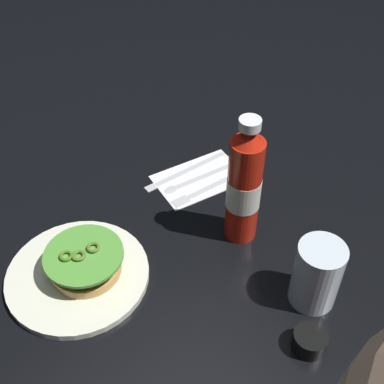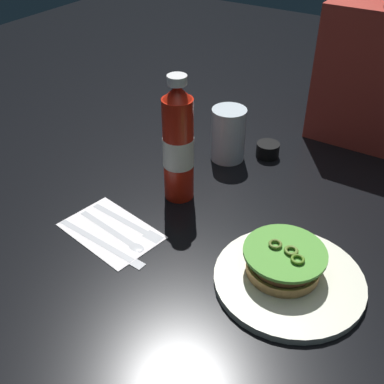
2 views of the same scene
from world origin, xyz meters
name	(u,v)px [view 1 (image 1 of 2)]	position (x,y,z in m)	size (l,w,h in m)	color
ground_plane	(153,273)	(0.00, 0.00, 0.00)	(3.00, 3.00, 0.00)	black
dinner_plate	(78,275)	(0.11, -0.08, 0.01)	(0.25, 0.25, 0.01)	silver
burger_sandwich	(85,262)	(0.09, -0.07, 0.04)	(0.14, 0.14, 0.05)	tan
ketchup_bottle	(244,186)	(-0.19, 0.03, 0.12)	(0.06, 0.06, 0.26)	red
water_glass	(317,274)	(-0.17, 0.22, 0.06)	(0.08, 0.08, 0.13)	silver
condiment_cup	(310,341)	(-0.10, 0.28, 0.02)	(0.05, 0.05, 0.03)	black
napkin	(200,178)	(-0.23, -0.14, 0.00)	(0.19, 0.12, 0.00)	white
butter_knife	(181,172)	(-0.21, -0.18, 0.00)	(0.21, 0.03, 0.00)	silver
spoon_utensil	(189,181)	(-0.20, -0.14, 0.00)	(0.18, 0.04, 0.00)	silver
fork_utensil	(202,190)	(-0.21, -0.10, 0.00)	(0.18, 0.03, 0.00)	silver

